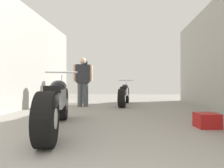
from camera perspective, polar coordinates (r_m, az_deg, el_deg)
ground_plane at (r=3.83m, az=0.59°, el=-10.90°), size 16.14×16.14×0.00m
garage_partition_left at (r=4.87m, az=-32.77°, el=9.27°), size 0.08×7.40×3.02m
motorcycle_maroon_cruiser at (r=2.71m, az=-19.11°, el=-6.61°), size 0.88×2.06×0.98m
motorcycle_black_naked at (r=5.67m, az=4.28°, el=-3.62°), size 0.56×1.91×0.89m
mechanic_in_blue at (r=5.29m, az=-10.22°, el=1.80°), size 0.63×0.34×1.58m
mechanic_with_helmet at (r=6.20m, az=-9.70°, el=2.48°), size 0.46×0.59×1.66m
red_toolbox at (r=3.17m, az=30.38°, el=-10.98°), size 0.38×0.31×0.24m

